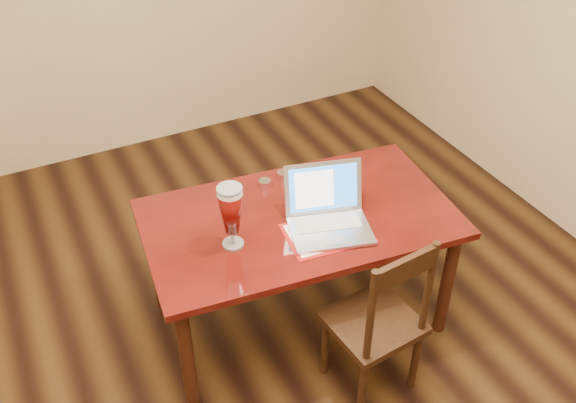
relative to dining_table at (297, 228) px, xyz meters
name	(u,v)px	position (x,y,z in m)	size (l,w,h in m)	color
room_shell	(236,48)	(-0.43, -0.41, 1.15)	(4.51, 5.01, 2.71)	tan
dining_table	(297,228)	(0.00, 0.00, 0.00)	(1.52, 0.96, 0.99)	#550E0B
dining_chair	(378,322)	(0.13, -0.53, -0.20)	(0.41, 0.39, 0.89)	#321A0D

